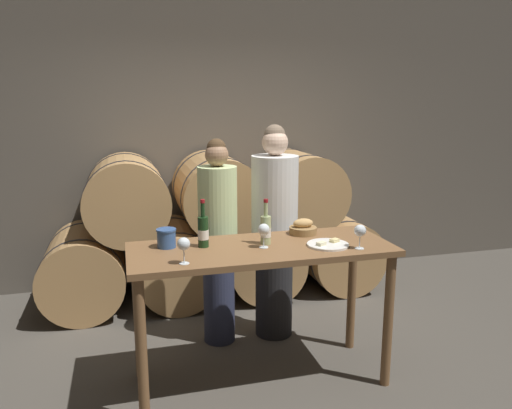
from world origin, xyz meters
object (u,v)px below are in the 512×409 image
(bread_basket, at_px, (303,228))
(wine_glass_center, at_px, (360,231))
(cheese_plate, at_px, (328,244))
(wine_glass_far_left, at_px, (184,245))
(person_left, at_px, (218,241))
(blue_crock, at_px, (166,237))
(tasting_table, at_px, (261,267))
(wine_bottle_white, at_px, (266,229))
(person_right, at_px, (274,232))
(wine_bottle_red, at_px, (203,231))
(wine_glass_left, at_px, (264,230))

(bread_basket, bearing_deg, wine_glass_center, -62.58)
(cheese_plate, height_order, wine_glass_far_left, wine_glass_far_left)
(person_left, relative_size, blue_crock, 12.59)
(blue_crock, relative_size, cheese_plate, 0.47)
(tasting_table, xyz_separation_m, cheese_plate, (0.42, -0.10, 0.15))
(wine_bottle_white, relative_size, blue_crock, 2.36)
(person_right, relative_size, wine_glass_far_left, 10.77)
(tasting_table, distance_m, wine_bottle_red, 0.45)
(person_right, distance_m, wine_glass_left, 0.77)
(wine_glass_left, bearing_deg, tasting_table, 102.79)
(person_left, relative_size, cheese_plate, 5.89)
(wine_bottle_red, distance_m, wine_bottle_white, 0.41)
(cheese_plate, bearing_deg, blue_crock, 166.76)
(wine_bottle_white, relative_size, cheese_plate, 1.11)
(tasting_table, distance_m, bread_basket, 0.46)
(wine_bottle_red, height_order, bread_basket, wine_bottle_red)
(tasting_table, xyz_separation_m, blue_crock, (-0.59, 0.14, 0.21))
(person_left, bearing_deg, wine_glass_center, -48.97)
(person_right, bearing_deg, tasting_table, -114.11)
(blue_crock, bearing_deg, bread_basket, 4.63)
(person_left, relative_size, bread_basket, 8.28)
(bread_basket, bearing_deg, tasting_table, -149.58)
(tasting_table, bearing_deg, wine_glass_center, -20.01)
(wine_bottle_white, xyz_separation_m, wine_glass_center, (0.55, -0.26, 0.02))
(wine_bottle_white, height_order, blue_crock, wine_bottle_white)
(wine_bottle_red, relative_size, wine_bottle_white, 1.04)
(bread_basket, height_order, wine_glass_left, wine_glass_left)
(person_left, distance_m, wine_glass_center, 1.17)
(blue_crock, xyz_separation_m, bread_basket, (0.96, 0.08, -0.03))
(wine_glass_center, bearing_deg, person_right, 109.09)
(bread_basket, bearing_deg, wine_bottle_red, -170.06)
(person_right, height_order, cheese_plate, person_right)
(cheese_plate, bearing_deg, wine_glass_center, -33.95)
(person_left, distance_m, wine_bottle_white, 0.68)
(tasting_table, relative_size, person_left, 1.06)
(wine_glass_left, bearing_deg, bread_basket, 34.42)
(wine_bottle_white, distance_m, bread_basket, 0.37)
(wine_bottle_red, xyz_separation_m, cheese_plate, (0.79, -0.19, -0.10))
(bread_basket, bearing_deg, cheese_plate, -80.15)
(bread_basket, bearing_deg, wine_glass_far_left, -154.09)
(wine_bottle_white, relative_size, wine_glass_left, 1.91)
(wine_bottle_red, distance_m, blue_crock, 0.24)
(wine_bottle_white, height_order, cheese_plate, wine_bottle_white)
(blue_crock, height_order, wine_glass_far_left, wine_glass_far_left)
(tasting_table, relative_size, cheese_plate, 6.26)
(wine_glass_left, bearing_deg, person_right, 67.38)
(person_right, height_order, wine_bottle_white, person_right)
(person_right, bearing_deg, blue_crock, -149.96)
(wine_glass_center, bearing_deg, wine_bottle_red, 162.42)
(wine_bottle_red, distance_m, wine_glass_far_left, 0.35)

